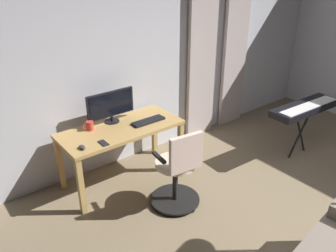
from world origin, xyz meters
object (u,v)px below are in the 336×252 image
at_px(computer_mouse, 82,147).
at_px(computer_keyboard, 148,121).
at_px(desk, 121,135).
at_px(mug_tea, 90,126).
at_px(piano_keyboard, 305,109).
at_px(office_chair, 178,172).
at_px(cell_phone_face_up, 104,143).
at_px(computer_monitor, 111,105).

bearing_deg(computer_mouse, computer_keyboard, -173.08).
distance_m(desk, computer_mouse, 0.62).
bearing_deg(computer_mouse, desk, -162.10).
bearing_deg(computer_keyboard, mug_tea, -19.98).
distance_m(desk, piano_keyboard, 2.46).
bearing_deg(mug_tea, desk, 152.43).
relative_size(desk, piano_keyboard, 1.29).
height_order(desk, computer_mouse, computer_mouse).
bearing_deg(desk, office_chair, 104.33).
height_order(desk, mug_tea, mug_tea).
bearing_deg(piano_keyboard, cell_phone_face_up, -14.05).
relative_size(computer_keyboard, piano_keyboard, 0.38).
xyz_separation_m(office_chair, mug_tea, (0.52, -0.98, 0.33)).
height_order(computer_monitor, computer_keyboard, computer_monitor).
bearing_deg(desk, computer_keyboard, 167.70).
xyz_separation_m(computer_monitor, computer_keyboard, (-0.34, 0.28, -0.20)).
xyz_separation_m(desk, computer_mouse, (0.58, 0.19, 0.11)).
bearing_deg(piano_keyboard, computer_mouse, -13.43).
relative_size(desk, cell_phone_face_up, 10.04).
distance_m(computer_mouse, mug_tea, 0.44).
bearing_deg(cell_phone_face_up, office_chair, 133.01).
bearing_deg(computer_mouse, piano_keyboard, 164.09).
height_order(desk, cell_phone_face_up, cell_phone_face_up).
relative_size(office_chair, computer_keyboard, 2.24).
height_order(computer_keyboard, cell_phone_face_up, computer_keyboard).
distance_m(computer_keyboard, computer_mouse, 0.92).
distance_m(computer_mouse, cell_phone_face_up, 0.23).
xyz_separation_m(mug_tea, piano_keyboard, (-2.56, 1.15, -0.07)).
height_order(computer_keyboard, mug_tea, mug_tea).
height_order(computer_keyboard, computer_mouse, computer_mouse).
xyz_separation_m(desk, cell_phone_face_up, (0.35, 0.22, 0.10)).
xyz_separation_m(office_chair, computer_monitor, (0.21, -1.02, 0.49)).
distance_m(computer_monitor, mug_tea, 0.35).
bearing_deg(desk, cell_phone_face_up, 32.55).
bearing_deg(computer_keyboard, desk, -12.30).
bearing_deg(piano_keyboard, office_chair, -2.53).
bearing_deg(cell_phone_face_up, computer_keyboard, -168.10).
bearing_deg(computer_monitor, mug_tea, 7.56).
height_order(cell_phone_face_up, mug_tea, mug_tea).
distance_m(mug_tea, piano_keyboard, 2.81).
xyz_separation_m(computer_monitor, mug_tea, (0.31, 0.04, -0.16)).
relative_size(computer_mouse, piano_keyboard, 0.09).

